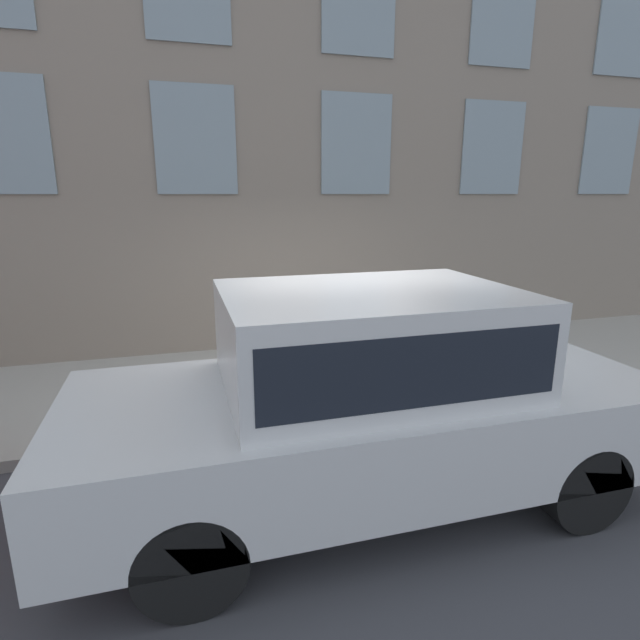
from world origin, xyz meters
name	(u,v)px	position (x,y,z in m)	size (l,w,h in m)	color
ground_plane	(338,429)	(0.00, 0.00, 0.00)	(80.00, 80.00, 0.00)	#47474C
sidewalk	(305,378)	(1.46, 0.00, 0.06)	(2.92, 60.00, 0.12)	#B2ADA3
fire_hydrant	(338,369)	(0.51, -0.15, 0.51)	(0.35, 0.46, 0.76)	gold
person	(302,328)	(0.58, 0.26, 1.02)	(0.36, 0.24, 1.49)	#998466
parked_car_white_near	(368,390)	(-1.25, 0.16, 0.97)	(1.89, 4.70, 1.79)	black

